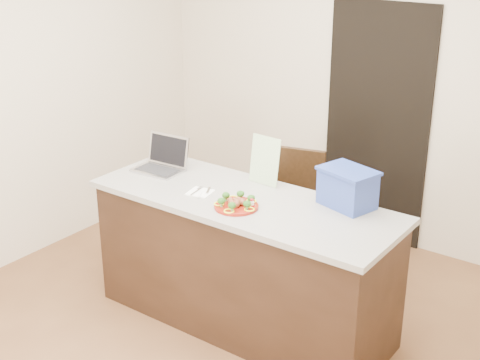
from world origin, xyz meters
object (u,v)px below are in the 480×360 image
Objects in this scene: yogurt_bottle at (252,205)px; blue_box at (348,188)px; napkin at (200,192)px; chair at (288,205)px; laptop at (163,160)px; island at (244,261)px; plate at (236,206)px.

yogurt_bottle is 0.60m from blue_box.
napkin is 0.15× the size of chair.
laptop is 1.38m from blue_box.
napkin is 2.30× the size of yogurt_bottle.
plate is (0.05, -0.15, 0.47)m from island.
yogurt_bottle reaches higher than island.
laptop is (-0.82, 0.24, 0.05)m from plate.
plate is 1.84× the size of napkin.
plate is at bearing -155.84° from yogurt_bottle.
island is at bearing 142.11° from yogurt_bottle.
blue_box is at bearing 23.19° from napkin.
laptop reaches higher than napkin.
napkin is 0.42m from yogurt_bottle.
yogurt_bottle is 0.07× the size of chair.
plate is 0.86m from laptop.
plate is 0.70× the size of blue_box.
blue_box is at bearing 25.46° from island.
blue_box reaches higher than plate.
yogurt_bottle is 0.19× the size of laptop.
plate is 0.34m from napkin.
island is 0.55m from napkin.
island is 0.78m from chair.
blue_box is (0.45, 0.39, 0.10)m from yogurt_bottle.
island is at bearing -94.69° from chair.
island is 5.83× the size of laptop.
blue_box reaches higher than yogurt_bottle.
plate reaches higher than napkin.
yogurt_bottle is at bearing 24.16° from plate.
napkin is 0.94m from chair.
blue_box is at bearing 38.24° from plate.
plate is 0.78× the size of laptop.
chair reaches higher than napkin.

